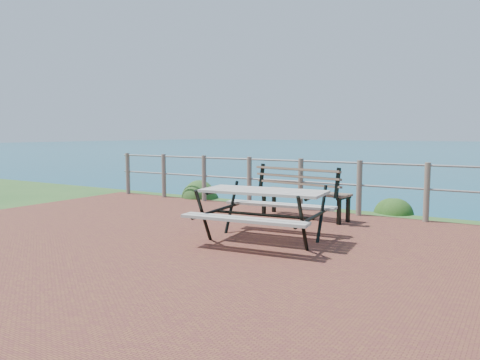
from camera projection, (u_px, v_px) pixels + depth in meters
The scene contains 6 objects.
ground at pixel (196, 246), 6.23m from camera, with size 10.00×7.00×0.12m, color brown.
safety_railing at pixel (301, 182), 9.01m from camera, with size 9.40×0.10×1.00m.
picnic_table at pixel (263, 210), 6.42m from camera, with size 1.75×1.46×0.71m.
park_bench at pixel (304, 184), 8.16m from camera, with size 1.70×0.66×0.94m.
shrub_lip_west at pixel (200, 196), 11.12m from camera, with size 0.81×0.81×0.57m, color #1B481B.
shrub_lip_east at pixel (405, 212), 8.92m from camera, with size 0.78×0.78×0.52m, color #1D4214.
Camera 1 is at (3.71, -4.89, 1.51)m, focal length 35.00 mm.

